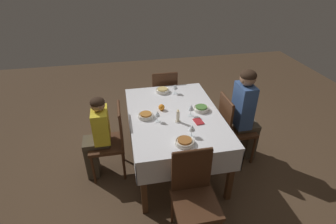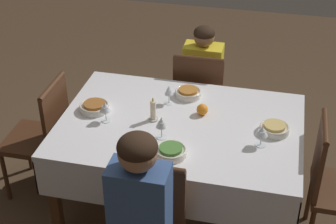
% 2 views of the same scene
% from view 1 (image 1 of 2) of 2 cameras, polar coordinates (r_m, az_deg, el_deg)
% --- Properties ---
extents(ground_plane, '(8.00, 8.00, 0.00)m').
position_cam_1_polar(ground_plane, '(3.59, 1.26, -10.85)').
color(ground_plane, '#4C3826').
extents(dining_table, '(1.55, 1.08, 0.76)m').
position_cam_1_polar(dining_table, '(3.17, 1.40, -1.71)').
color(dining_table, silver).
rests_on(dining_table, ground_plane).
extents(chair_south, '(0.41, 0.41, 0.92)m').
position_cam_1_polar(chair_south, '(3.47, 13.85, -2.88)').
color(chair_south, '#472816').
rests_on(chair_south, ground_plane).
extents(chair_north, '(0.41, 0.41, 0.92)m').
position_cam_1_polar(chair_north, '(3.22, -12.08, -5.60)').
color(chair_north, '#472816').
rests_on(chair_north, ground_plane).
extents(chair_east, '(0.41, 0.41, 0.92)m').
position_cam_1_polar(chair_east, '(4.11, -0.96, 3.80)').
color(chair_east, '#472816').
rests_on(chair_east, ground_plane).
extents(chair_west, '(0.41, 0.41, 0.92)m').
position_cam_1_polar(chair_west, '(2.54, 5.70, -17.14)').
color(chair_west, '#472816').
rests_on(chair_west, ground_plane).
extents(person_adult_denim, '(0.30, 0.34, 1.26)m').
position_cam_1_polar(person_adult_denim, '(3.43, 16.57, 0.24)').
color(person_adult_denim, '#4C4233').
rests_on(person_adult_denim, ground_plane).
extents(person_child_yellow, '(0.30, 0.33, 1.07)m').
position_cam_1_polar(person_child_yellow, '(3.19, -15.17, -4.76)').
color(person_child_yellow, '#4C4233').
rests_on(person_child_yellow, ground_plane).
extents(bowl_south, '(0.19, 0.19, 0.06)m').
position_cam_1_polar(bowl_south, '(3.21, 7.27, 0.79)').
color(bowl_south, silver).
rests_on(bowl_south, dining_table).
extents(wine_glass_south, '(0.07, 0.07, 0.15)m').
position_cam_1_polar(wine_glass_south, '(3.05, 5.04, 0.91)').
color(wine_glass_south, white).
rests_on(wine_glass_south, dining_table).
extents(bowl_north, '(0.18, 0.18, 0.06)m').
position_cam_1_polar(bowl_north, '(3.05, -4.83, -0.75)').
color(bowl_north, silver).
rests_on(bowl_north, dining_table).
extents(wine_glass_north, '(0.06, 0.06, 0.13)m').
position_cam_1_polar(wine_glass_north, '(2.94, -2.31, -0.49)').
color(wine_glass_north, white).
rests_on(wine_glass_north, dining_table).
extents(bowl_east, '(0.19, 0.19, 0.06)m').
position_cam_1_polar(bowl_east, '(3.62, -1.18, 4.76)').
color(bowl_east, silver).
rests_on(bowl_east, dining_table).
extents(wine_glass_east, '(0.08, 0.08, 0.13)m').
position_cam_1_polar(wine_glass_east, '(3.55, 1.54, 5.47)').
color(wine_glass_east, white).
rests_on(wine_glass_east, dining_table).
extents(bowl_west, '(0.20, 0.20, 0.06)m').
position_cam_1_polar(bowl_west, '(2.64, 3.67, -6.49)').
color(bowl_west, silver).
rests_on(bowl_west, dining_table).
extents(wine_glass_west, '(0.07, 0.07, 0.14)m').
position_cam_1_polar(wine_glass_west, '(2.71, 5.23, -3.53)').
color(wine_glass_west, white).
rests_on(wine_glass_west, dining_table).
extents(candle_centerpiece, '(0.07, 0.07, 0.17)m').
position_cam_1_polar(candle_centerpiece, '(2.95, 2.22, -1.12)').
color(candle_centerpiece, beige).
rests_on(candle_centerpiece, dining_table).
extents(orange_fruit, '(0.07, 0.07, 0.07)m').
position_cam_1_polar(orange_fruit, '(3.19, -1.42, 1.05)').
color(orange_fruit, orange).
rests_on(orange_fruit, dining_table).
extents(napkin_red_folded, '(0.14, 0.11, 0.01)m').
position_cam_1_polar(napkin_red_folded, '(2.99, 6.65, -2.06)').
color(napkin_red_folded, '#AD2328').
rests_on(napkin_red_folded, dining_table).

